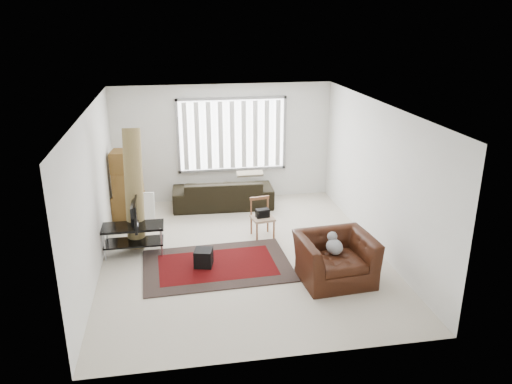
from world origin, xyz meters
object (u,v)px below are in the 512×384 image
moving_boxes (127,188)px  side_chair (262,216)px  sofa (223,189)px  armchair (335,255)px  tv_stand (133,233)px

moving_boxes → side_chair: 2.97m
sofa → armchair: bearing=113.8°
moving_boxes → side_chair: bearing=-26.8°
moving_boxes → armchair: moving_boxes is taller
sofa → side_chair: size_ratio=2.90×
tv_stand → sofa: size_ratio=0.49×
side_chair → sofa: bearing=99.8°
side_chair → armchair: 2.10m
side_chair → armchair: (0.86, -1.91, 0.01)m
side_chair → moving_boxes: bearing=144.2°
tv_stand → side_chair: 2.47m
sofa → tv_stand: bearing=50.5°
sofa → side_chair: (0.59, -1.73, -0.00)m
side_chair → armchair: size_ratio=0.61×
tv_stand → armchair: 3.66m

